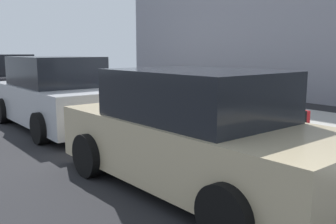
# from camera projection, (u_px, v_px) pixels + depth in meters

# --- Properties ---
(ground_plane) EXTENTS (40.00, 40.00, 0.00)m
(ground_plane) POSITION_uv_depth(u_px,v_px,m) (153.00, 131.00, 8.71)
(ground_plane) COLOR black
(sidewalk_curb) EXTENTS (18.00, 5.00, 0.14)m
(sidewalk_curb) POSITION_uv_depth(u_px,v_px,m) (228.00, 116.00, 10.18)
(sidewalk_curb) COLOR #9E9B93
(sidewalk_curb) RESTS_ON ground_plane
(suitcase_red_0) EXTENTS (0.40, 0.25, 0.89)m
(suitcase_red_0) POSITION_uv_depth(u_px,v_px,m) (295.00, 129.00, 6.50)
(suitcase_red_0) COLOR red
(suitcase_red_0) RESTS_ON sidewalk_curb
(suitcase_navy_1) EXTENTS (0.46, 0.22, 1.00)m
(suitcase_navy_1) POSITION_uv_depth(u_px,v_px,m) (270.00, 125.00, 6.83)
(suitcase_navy_1) COLOR navy
(suitcase_navy_1) RESTS_ON sidewalk_curb
(suitcase_teal_2) EXTENTS (0.42, 0.22, 0.59)m
(suitcase_teal_2) POSITION_uv_depth(u_px,v_px,m) (248.00, 126.00, 7.19)
(suitcase_teal_2) COLOR #0F606B
(suitcase_teal_2) RESTS_ON sidewalk_curb
(suitcase_olive_3) EXTENTS (0.39, 0.20, 0.73)m
(suitcase_olive_3) POSITION_uv_depth(u_px,v_px,m) (234.00, 119.00, 7.57)
(suitcase_olive_3) COLOR #59601E
(suitcase_olive_3) RESTS_ON sidewalk_curb
(suitcase_silver_4) EXTENTS (0.41, 0.19, 1.09)m
(suitcase_silver_4) POSITION_uv_depth(u_px,v_px,m) (218.00, 113.00, 7.91)
(suitcase_silver_4) COLOR #9EA0A8
(suitcase_silver_4) RESTS_ON sidewalk_curb
(suitcase_maroon_5) EXTENTS (0.38, 0.24, 0.84)m
(suitcase_maroon_5) POSITION_uv_depth(u_px,v_px,m) (202.00, 111.00, 8.22)
(suitcase_maroon_5) COLOR maroon
(suitcase_maroon_5) RESTS_ON sidewalk_curb
(suitcase_black_6) EXTENTS (0.41, 0.20, 0.79)m
(suitcase_black_6) POSITION_uv_depth(u_px,v_px,m) (191.00, 109.00, 8.61)
(suitcase_black_6) COLOR black
(suitcase_black_6) RESTS_ON sidewalk_curb
(suitcase_red_7) EXTENTS (0.39, 0.20, 0.71)m
(suitcase_red_7) POSITION_uv_depth(u_px,v_px,m) (180.00, 108.00, 8.97)
(suitcase_red_7) COLOR red
(suitcase_red_7) RESTS_ON sidewalk_curb
(fire_hydrant) EXTENTS (0.39, 0.21, 0.81)m
(fire_hydrant) POSITION_uv_depth(u_px,v_px,m) (156.00, 101.00, 9.67)
(fire_hydrant) COLOR red
(fire_hydrant) RESTS_ON sidewalk_curb
(bollard_post) EXTENTS (0.13, 0.13, 0.71)m
(bollard_post) POSITION_uv_depth(u_px,v_px,m) (139.00, 101.00, 10.06)
(bollard_post) COLOR brown
(bollard_post) RESTS_ON sidewalk_curb
(parked_car_beige_0) EXTENTS (4.38, 2.13, 1.59)m
(parked_car_beige_0) POSITION_uv_depth(u_px,v_px,m) (195.00, 134.00, 4.95)
(parked_car_beige_0) COLOR tan
(parked_car_beige_0) RESTS_ON ground_plane
(parked_car_silver_1) EXTENTS (4.51, 2.06, 1.70)m
(parked_car_silver_1) POSITION_uv_depth(u_px,v_px,m) (56.00, 95.00, 8.95)
(parked_car_silver_1) COLOR #B2B5BA
(parked_car_silver_1) RESTS_ON ground_plane
(parked_car_charcoal_2) EXTENTS (4.65, 2.21, 1.72)m
(parked_car_charcoal_2) POSITION_uv_depth(u_px,v_px,m) (0.00, 81.00, 13.25)
(parked_car_charcoal_2) COLOR black
(parked_car_charcoal_2) RESTS_ON ground_plane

